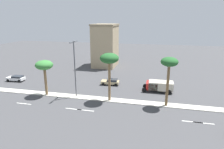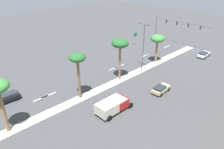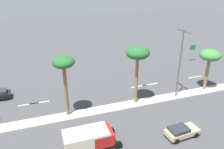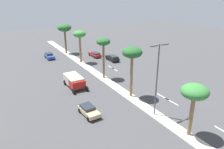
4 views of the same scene
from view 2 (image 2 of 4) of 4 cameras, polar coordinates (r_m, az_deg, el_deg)
The scene contains 18 objects.
ground_plane at distance 41.88m, azimuth -0.37°, elevation -2.66°, with size 160.00×160.00×0.00m, color #424244.
median_curb at distance 37.25m, azimuth -10.19°, elevation -7.09°, with size 1.80×78.47×0.12m, color beige.
lane_stripe_right at distance 63.82m, azimuth 14.11°, elevation 7.06°, with size 0.20×2.80×0.01m, color silver.
lane_stripe_trailing at distance 56.13m, azimuth 8.59°, elevation 4.89°, with size 0.20×2.80×0.01m, color silver.
lane_stripe_outboard at distance 49.68m, azimuth 2.04°, elevation 2.24°, with size 0.20×2.80×0.01m, color silver.
lane_stripe_front at distance 48.37m, azimuth 0.36°, elevation 1.56°, with size 0.20×2.80×0.01m, color silver.
lane_stripe_left at distance 40.20m, azimuth -16.20°, elevation -5.18°, with size 0.20×2.80×0.01m, color silver.
lane_stripe_rear at distance 39.68m, azimuth -18.06°, elevation -5.92°, with size 0.20×2.80×0.01m, color silver.
traffic_signal_gantry at distance 66.50m, azimuth 14.89°, elevation 12.00°, with size 17.42×0.53×6.98m.
directional_road_sign at distance 62.62m, azimuth 6.08°, elevation 9.83°, with size 0.10×1.41×3.59m.
palm_tree_inboard at distance 50.47m, azimuth 11.77°, elevation 8.95°, with size 3.19×3.19×6.60m.
palm_tree_near at distance 40.79m, azimuth 2.14°, elevation 7.79°, with size 3.19×3.19×8.38m.
palm_tree_mid at distance 34.99m, azimuth -9.00°, elevation 3.78°, with size 2.71×2.71×8.13m.
street_lamp_center at distance 45.60m, azimuth 8.20°, elevation 7.86°, with size 2.90×0.24×10.13m.
sedan_black_far at distance 40.48m, azimuth -25.84°, elevation -5.49°, with size 1.85×4.53×1.43m.
sedan_tan_right at distance 40.06m, azimuth 12.57°, elevation -3.67°, with size 2.10×3.99×1.29m.
sedan_white_inboard at distance 58.98m, azimuth 22.78°, elevation 4.88°, with size 2.09×4.14×1.29m.
box_truck at distance 33.97m, azimuth 0.35°, elevation -7.95°, with size 2.73×5.95×2.06m.
Camera 2 is at (-26.49, 55.71, 20.43)m, focal length 35.10 mm.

